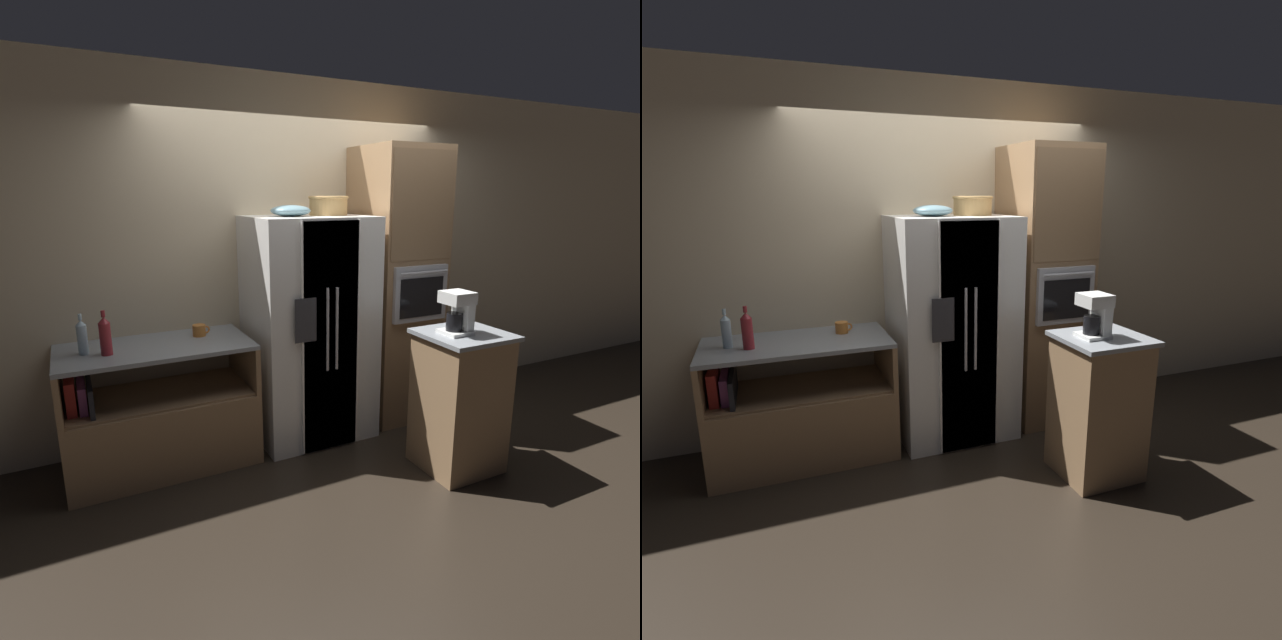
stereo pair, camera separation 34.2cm
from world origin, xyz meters
The scene contains 12 objects.
ground_plane centered at (0.00, 0.00, 0.00)m, with size 20.00×20.00×0.00m, color black.
wall_back centered at (0.00, 0.40, 1.40)m, with size 12.00×0.06×2.80m.
counter_left centered at (-1.27, 0.03, 0.32)m, with size 1.29×0.67×0.89m.
refrigerator centered at (-0.09, 0.01, 0.87)m, with size 0.91×0.75×1.75m.
wall_oven centered at (0.73, 0.04, 1.14)m, with size 0.61×0.72×2.28m.
island_counter centered at (0.61, -0.96, 0.50)m, with size 0.56×0.53×1.00m.
wicker_basket centered at (0.10, 0.06, 1.83)m, with size 0.31×0.31×0.15m.
fruit_bowl centered at (-0.24, 0.01, 1.79)m, with size 0.29×0.29×0.08m.
bottle_tall centered at (-1.58, -0.04, 1.02)m, with size 0.07×0.07×0.29m.
bottle_short centered at (-1.71, 0.04, 1.01)m, with size 0.06×0.06×0.27m.
mug centered at (-0.93, 0.14, 0.94)m, with size 0.13×0.09×0.08m.
coffee_maker centered at (0.55, -0.95, 1.15)m, with size 0.18×0.19×0.29m.
Camera 1 is at (-1.73, -3.42, 1.91)m, focal length 28.00 mm.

